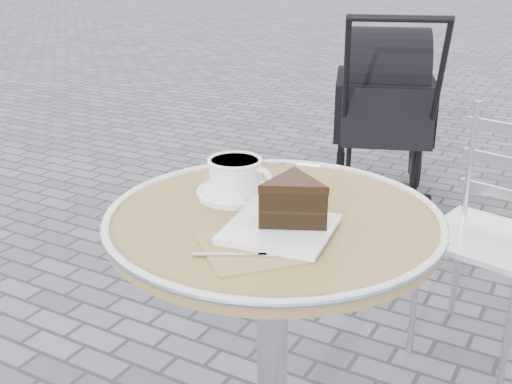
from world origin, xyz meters
The scene contains 5 objects.
cafe_table centered at (0.00, 0.00, 0.57)m, with size 0.72×0.72×0.74m.
cappuccino_set centered at (-0.13, 0.06, 0.77)m, with size 0.19×0.17×0.09m.
cake_plate_set centered at (0.06, -0.05, 0.78)m, with size 0.26×0.33×0.11m.
bistro_chair centered at (0.34, 0.90, 0.49)m, with size 0.43×0.43×0.79m.
baby_stroller centered at (-0.40, 1.94, 0.45)m, with size 0.75×1.06×1.01m.
Camera 1 is at (0.58, -1.10, 1.27)m, focal length 45.00 mm.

